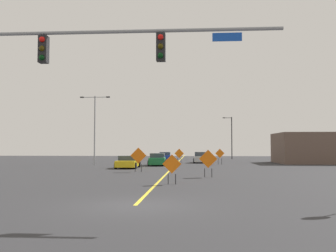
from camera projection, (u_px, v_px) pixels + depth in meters
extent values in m
plane|color=#2D2D30|center=(135.00, 206.00, 14.01)|extent=(142.20, 142.20, 0.00)
cube|color=yellow|center=(178.00, 162.00, 53.36)|extent=(0.16, 79.00, 0.01)
cylinder|color=gray|center=(102.00, 32.00, 14.45)|extent=(13.68, 0.14, 0.14)
cube|color=black|center=(44.00, 50.00, 14.57)|extent=(0.34, 0.32, 1.05)
sphere|color=red|center=(42.00, 39.00, 14.42)|extent=(0.22, 0.22, 0.22)
sphere|color=#3C3106|center=(42.00, 48.00, 14.40)|extent=(0.22, 0.22, 0.22)
sphere|color=black|center=(42.00, 58.00, 14.38)|extent=(0.22, 0.22, 0.22)
cube|color=black|center=(161.00, 48.00, 14.26)|extent=(0.34, 0.32, 1.05)
sphere|color=red|center=(161.00, 37.00, 14.11)|extent=(0.22, 0.22, 0.22)
sphere|color=#3C3106|center=(161.00, 46.00, 14.09)|extent=(0.22, 0.22, 0.22)
sphere|color=black|center=(161.00, 56.00, 14.07)|extent=(0.22, 0.22, 0.22)
cube|color=#1447B7|center=(227.00, 37.00, 14.11)|extent=(1.10, 0.03, 0.32)
cylinder|color=gray|center=(95.00, 130.00, 45.75)|extent=(0.16, 0.16, 8.34)
cylinder|color=gray|center=(89.00, 97.00, 46.02)|extent=(1.62, 0.08, 0.08)
cube|color=#262628|center=(82.00, 97.00, 46.07)|extent=(0.44, 0.24, 0.14)
cylinder|color=gray|center=(102.00, 97.00, 45.91)|extent=(1.62, 0.08, 0.08)
cube|color=#262628|center=(108.00, 97.00, 45.86)|extent=(0.44, 0.24, 0.14)
cylinder|color=black|center=(232.00, 138.00, 64.82)|extent=(0.16, 0.16, 7.26)
cylinder|color=black|center=(228.00, 118.00, 65.05)|extent=(1.30, 0.08, 0.08)
cube|color=#262628|center=(224.00, 118.00, 65.09)|extent=(0.44, 0.24, 0.14)
cube|color=orange|center=(172.00, 164.00, 21.87)|extent=(1.12, 0.08, 1.11)
cylinder|color=black|center=(168.00, 179.00, 21.83)|extent=(0.05, 0.05, 0.60)
cylinder|color=black|center=(176.00, 179.00, 21.82)|extent=(0.05, 0.05, 0.60)
cube|color=orange|center=(208.00, 159.00, 26.89)|extent=(1.31, 0.18, 1.31)
cylinder|color=black|center=(205.00, 173.00, 26.88)|extent=(0.05, 0.05, 0.63)
cylinder|color=black|center=(212.00, 173.00, 26.79)|extent=(0.05, 0.05, 0.63)
cube|color=orange|center=(220.00, 153.00, 45.56)|extent=(1.11, 0.18, 1.12)
cylinder|color=black|center=(218.00, 161.00, 45.49)|extent=(0.05, 0.05, 0.77)
cylinder|color=black|center=(222.00, 161.00, 45.52)|extent=(0.05, 0.05, 0.77)
cube|color=orange|center=(138.00, 156.00, 32.51)|extent=(1.38, 0.10, 1.38)
cylinder|color=black|center=(135.00, 168.00, 32.46)|extent=(0.05, 0.05, 0.69)
cylinder|color=black|center=(141.00, 168.00, 32.44)|extent=(0.05, 0.05, 0.69)
cube|color=orange|center=(179.00, 153.00, 47.65)|extent=(1.20, 0.24, 1.21)
cylinder|color=black|center=(177.00, 161.00, 47.65)|extent=(0.05, 0.05, 0.67)
cylinder|color=black|center=(181.00, 161.00, 47.55)|extent=(0.05, 0.05, 0.67)
cube|color=#196B38|center=(157.00, 161.00, 43.26)|extent=(2.00, 4.40, 0.75)
cube|color=#333D47|center=(157.00, 155.00, 43.51)|extent=(1.72, 2.45, 0.50)
cylinder|color=black|center=(149.00, 163.00, 41.76)|extent=(0.25, 0.65, 0.64)
cylinder|color=black|center=(165.00, 163.00, 41.73)|extent=(0.25, 0.65, 0.64)
cylinder|color=black|center=(150.00, 162.00, 44.77)|extent=(0.25, 0.65, 0.64)
cylinder|color=black|center=(165.00, 162.00, 44.74)|extent=(0.25, 0.65, 0.64)
cube|color=#B7BABF|center=(201.00, 159.00, 50.43)|extent=(1.97, 4.45, 0.73)
cube|color=#333D47|center=(201.00, 154.00, 50.25)|extent=(1.70, 2.46, 0.55)
cylinder|color=black|center=(208.00, 160.00, 51.84)|extent=(0.25, 0.65, 0.64)
cylinder|color=black|center=(195.00, 160.00, 52.04)|extent=(0.25, 0.65, 0.64)
cylinder|color=black|center=(208.00, 161.00, 48.80)|extent=(0.25, 0.65, 0.64)
cylinder|color=black|center=(194.00, 161.00, 49.00)|extent=(0.25, 0.65, 0.64)
cube|color=gold|center=(128.00, 163.00, 38.16)|extent=(2.00, 4.32, 0.62)
cube|color=#333D47|center=(128.00, 158.00, 38.41)|extent=(1.77, 2.07, 0.47)
cylinder|color=black|center=(116.00, 166.00, 36.71)|extent=(0.23, 0.64, 0.64)
cylinder|color=black|center=(135.00, 166.00, 36.61)|extent=(0.23, 0.64, 0.64)
cylinder|color=black|center=(121.00, 164.00, 39.70)|extent=(0.23, 0.64, 0.64)
cylinder|color=black|center=(139.00, 164.00, 39.60)|extent=(0.23, 0.64, 0.64)
cube|color=#1E389E|center=(165.00, 157.00, 61.40)|extent=(1.94, 3.96, 0.59)
cube|color=#333D47|center=(165.00, 154.00, 61.63)|extent=(1.73, 1.81, 0.50)
cylinder|color=black|center=(159.00, 158.00, 60.08)|extent=(0.22, 0.64, 0.64)
cylinder|color=black|center=(170.00, 158.00, 59.96)|extent=(0.22, 0.64, 0.64)
cylinder|color=black|center=(160.00, 158.00, 62.83)|extent=(0.22, 0.64, 0.64)
cylinder|color=black|center=(171.00, 158.00, 62.71)|extent=(0.22, 0.64, 0.64)
cube|color=brown|center=(320.00, 148.00, 49.19)|extent=(11.12, 8.26, 3.94)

